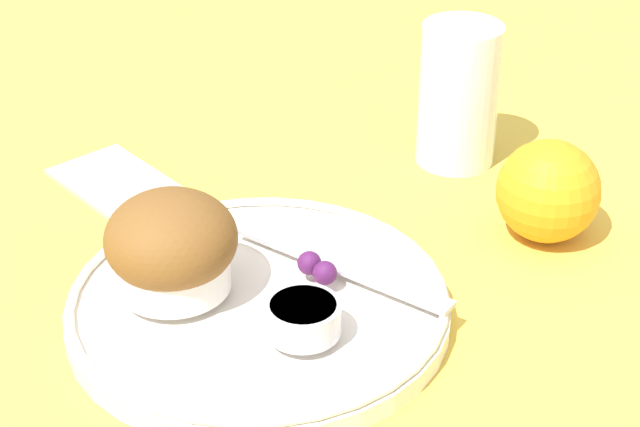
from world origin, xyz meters
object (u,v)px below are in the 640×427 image
(muffin, at_px, (172,246))
(juice_glass, at_px, (459,95))
(orange_fruit, at_px, (548,191))
(butter_knife, at_px, (341,266))

(muffin, relative_size, juice_glass, 0.73)
(muffin, relative_size, orange_fruit, 1.13)
(butter_knife, distance_m, juice_glass, 0.22)
(butter_knife, distance_m, orange_fruit, 0.17)
(juice_glass, bearing_deg, butter_knife, -68.54)
(orange_fruit, height_order, juice_glass, juice_glass)
(muffin, distance_m, juice_glass, 0.29)
(muffin, relative_size, butter_knife, 0.51)
(juice_glass, bearing_deg, orange_fruit, -17.59)
(orange_fruit, bearing_deg, juice_glass, 162.41)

